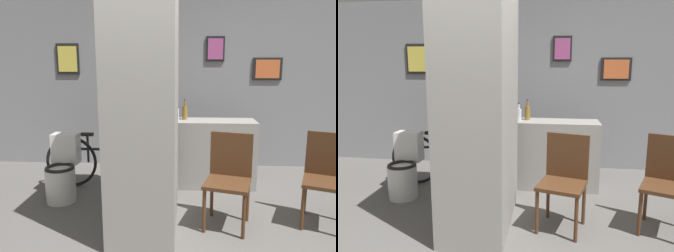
{
  "view_description": "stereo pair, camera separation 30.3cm",
  "coord_description": "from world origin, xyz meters",
  "views": [
    {
      "loc": [
        0.25,
        -2.56,
        1.65
      ],
      "look_at": [
        0.06,
        1.03,
        0.95
      ],
      "focal_mm": 35.0,
      "sensor_mm": 36.0,
      "label": 1
    },
    {
      "loc": [
        0.55,
        -2.53,
        1.65
      ],
      "look_at": [
        0.06,
        1.03,
        0.95
      ],
      "focal_mm": 35.0,
      "sensor_mm": 36.0,
      "label": 2
    }
  ],
  "objects": [
    {
      "name": "bottle_tall",
      "position": [
        0.24,
        1.76,
        1.0
      ],
      "size": [
        0.07,
        0.07,
        0.28
      ],
      "color": "olive",
      "rests_on": "counter_shelf"
    },
    {
      "name": "bottle_short",
      "position": [
        0.13,
        1.72,
        0.99
      ],
      "size": [
        0.08,
        0.08,
        0.24
      ],
      "color": "silver",
      "rests_on": "counter_shelf"
    },
    {
      "name": "chair_near_pillar",
      "position": [
        0.7,
        0.64,
        0.52
      ],
      "size": [
        0.54,
        0.54,
        0.94
      ],
      "rotation": [
        0.0,
        0.0,
        -0.28
      ],
      "color": "#4C2D19",
      "rests_on": "ground_plane"
    },
    {
      "name": "bicycle",
      "position": [
        -0.8,
        1.56,
        0.36
      ],
      "size": [
        1.61,
        0.42,
        0.74
      ],
      "color": "black",
      "rests_on": "ground_plane"
    },
    {
      "name": "counter_shelf",
      "position": [
        0.5,
        1.71,
        0.45
      ],
      "size": [
        1.37,
        0.44,
        0.9
      ],
      "color": "gray",
      "rests_on": "ground_plane"
    },
    {
      "name": "wall_back",
      "position": [
        0.0,
        2.63,
        1.3
      ],
      "size": [
        8.0,
        0.09,
        2.6
      ],
      "color": "gray",
      "rests_on": "ground_plane"
    },
    {
      "name": "toilet",
      "position": [
        -1.23,
        1.15,
        0.34
      ],
      "size": [
        0.35,
        0.51,
        0.79
      ],
      "color": "silver",
      "rests_on": "ground_plane"
    },
    {
      "name": "pillar_center",
      "position": [
        -0.14,
        0.63,
        1.3
      ],
      "size": [
        0.65,
        1.26,
        2.6
      ],
      "color": "gray",
      "rests_on": "ground_plane"
    },
    {
      "name": "chair_by_doorway",
      "position": [
        1.7,
        0.7,
        0.52
      ],
      "size": [
        0.57,
        0.57,
        0.94
      ],
      "rotation": [
        0.0,
        0.0,
        -0.39
      ],
      "color": "#4C2D19",
      "rests_on": "ground_plane"
    }
  ]
}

